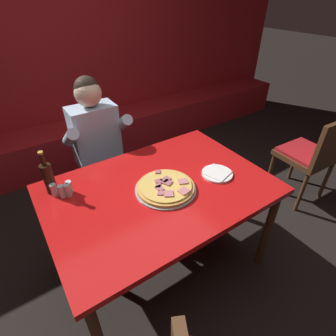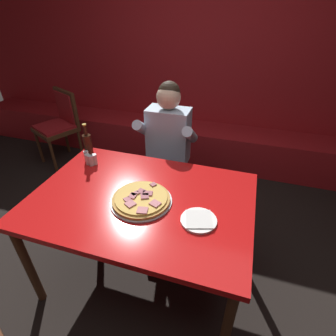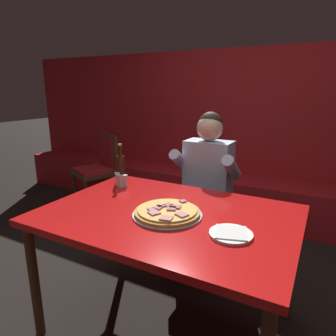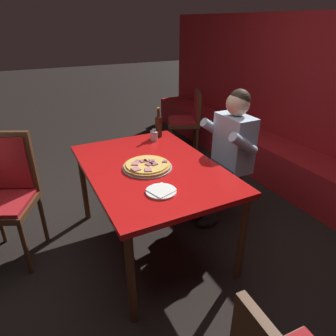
{
  "view_description": "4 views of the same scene",
  "coord_description": "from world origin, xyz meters",
  "px_view_note": "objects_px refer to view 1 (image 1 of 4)",
  "views": [
    {
      "loc": [
        -0.68,
        -1.11,
        1.84
      ],
      "look_at": [
        0.16,
        0.15,
        0.77
      ],
      "focal_mm": 28.0,
      "sensor_mm": 36.0,
      "label": 1
    },
    {
      "loc": [
        0.56,
        -1.2,
        1.85
      ],
      "look_at": [
        0.15,
        0.11,
        0.95
      ],
      "focal_mm": 28.0,
      "sensor_mm": 36.0,
      "label": 2
    },
    {
      "loc": [
        0.75,
        -1.4,
        1.45
      ],
      "look_at": [
        -0.14,
        0.27,
        0.95
      ],
      "focal_mm": 32.0,
      "sensor_mm": 36.0,
      "label": 3
    },
    {
      "loc": [
        1.96,
        -0.84,
        1.8
      ],
      "look_at": [
        0.16,
        0.07,
        0.81
      ],
      "focal_mm": 32.0,
      "sensor_mm": 36.0,
      "label": 4
    }
  ],
  "objects_px": {
    "main_dining_table": "(160,196)",
    "pizza": "(166,187)",
    "diner_seated_blue_shirt": "(100,147)",
    "shaker_black_pepper": "(68,191)",
    "shaker_parmesan": "(69,188)",
    "shaker_red_pepper_flakes": "(62,192)",
    "beer_bottle": "(48,177)",
    "shaker_oregano": "(54,191)",
    "plate_white_paper": "(217,173)",
    "dining_chair_by_booth": "(314,152)"
  },
  "relations": [
    {
      "from": "shaker_parmesan",
      "to": "diner_seated_blue_shirt",
      "type": "relative_size",
      "value": 0.07
    },
    {
      "from": "shaker_black_pepper",
      "to": "dining_chair_by_booth",
      "type": "bearing_deg",
      "value": -10.18
    },
    {
      "from": "beer_bottle",
      "to": "shaker_parmesan",
      "type": "xyz_separation_m",
      "value": [
        0.09,
        -0.07,
        -0.07
      ]
    },
    {
      "from": "plate_white_paper",
      "to": "shaker_red_pepper_flakes",
      "type": "height_order",
      "value": "shaker_red_pepper_flakes"
    },
    {
      "from": "pizza",
      "to": "shaker_oregano",
      "type": "xyz_separation_m",
      "value": [
        -0.6,
        0.33,
        0.02
      ]
    },
    {
      "from": "shaker_red_pepper_flakes",
      "to": "beer_bottle",
      "type": "bearing_deg",
      "value": 114.18
    },
    {
      "from": "beer_bottle",
      "to": "shaker_red_pepper_flakes",
      "type": "distance_m",
      "value": 0.12
    },
    {
      "from": "shaker_black_pepper",
      "to": "pizza",
      "type": "bearing_deg",
      "value": -28.19
    },
    {
      "from": "plate_white_paper",
      "to": "diner_seated_blue_shirt",
      "type": "xyz_separation_m",
      "value": [
        -0.49,
        0.9,
        -0.07
      ]
    },
    {
      "from": "beer_bottle",
      "to": "shaker_black_pepper",
      "type": "height_order",
      "value": "beer_bottle"
    },
    {
      "from": "shaker_parmesan",
      "to": "shaker_red_pepper_flakes",
      "type": "height_order",
      "value": "same"
    },
    {
      "from": "plate_white_paper",
      "to": "pizza",
      "type": "bearing_deg",
      "value": 170.79
    },
    {
      "from": "pizza",
      "to": "diner_seated_blue_shirt",
      "type": "distance_m",
      "value": 0.85
    },
    {
      "from": "plate_white_paper",
      "to": "shaker_black_pepper",
      "type": "relative_size",
      "value": 2.44
    },
    {
      "from": "shaker_parmesan",
      "to": "shaker_red_pepper_flakes",
      "type": "xyz_separation_m",
      "value": [
        -0.05,
        -0.01,
        0.0
      ]
    },
    {
      "from": "shaker_red_pepper_flakes",
      "to": "shaker_black_pepper",
      "type": "distance_m",
      "value": 0.04
    },
    {
      "from": "beer_bottle",
      "to": "shaker_oregano",
      "type": "relative_size",
      "value": 3.4
    },
    {
      "from": "pizza",
      "to": "shaker_parmesan",
      "type": "relative_size",
      "value": 4.52
    },
    {
      "from": "dining_chair_by_booth",
      "to": "pizza",
      "type": "bearing_deg",
      "value": 176.47
    },
    {
      "from": "dining_chair_by_booth",
      "to": "shaker_red_pepper_flakes",
      "type": "bearing_deg",
      "value": 169.72
    },
    {
      "from": "shaker_black_pepper",
      "to": "shaker_oregano",
      "type": "bearing_deg",
      "value": 144.72
    },
    {
      "from": "plate_white_paper",
      "to": "shaker_red_pepper_flakes",
      "type": "bearing_deg",
      "value": 159.38
    },
    {
      "from": "pizza",
      "to": "plate_white_paper",
      "type": "bearing_deg",
      "value": -9.21
    },
    {
      "from": "shaker_black_pepper",
      "to": "shaker_parmesan",
      "type": "bearing_deg",
      "value": 55.83
    },
    {
      "from": "shaker_red_pepper_flakes",
      "to": "shaker_oregano",
      "type": "xyz_separation_m",
      "value": [
        -0.03,
        0.04,
        0.0
      ]
    },
    {
      "from": "pizza",
      "to": "plate_white_paper",
      "type": "relative_size",
      "value": 1.85
    },
    {
      "from": "plate_white_paper",
      "to": "diner_seated_blue_shirt",
      "type": "relative_size",
      "value": 0.16
    },
    {
      "from": "plate_white_paper",
      "to": "shaker_red_pepper_flakes",
      "type": "xyz_separation_m",
      "value": [
        -0.94,
        0.35,
        0.03
      ]
    },
    {
      "from": "shaker_black_pepper",
      "to": "diner_seated_blue_shirt",
      "type": "relative_size",
      "value": 0.07
    },
    {
      "from": "pizza",
      "to": "shaker_parmesan",
      "type": "height_order",
      "value": "shaker_parmesan"
    },
    {
      "from": "shaker_black_pepper",
      "to": "dining_chair_by_booth",
      "type": "relative_size",
      "value": 0.09
    },
    {
      "from": "plate_white_paper",
      "to": "shaker_oregano",
      "type": "relative_size",
      "value": 2.44
    },
    {
      "from": "plate_white_paper",
      "to": "shaker_parmesan",
      "type": "relative_size",
      "value": 2.44
    },
    {
      "from": "main_dining_table",
      "to": "shaker_oregano",
      "type": "distance_m",
      "value": 0.65
    },
    {
      "from": "shaker_red_pepper_flakes",
      "to": "main_dining_table",
      "type": "bearing_deg",
      "value": -24.82
    },
    {
      "from": "main_dining_table",
      "to": "pizza",
      "type": "xyz_separation_m",
      "value": [
        0.02,
        -0.04,
        0.09
      ]
    },
    {
      "from": "main_dining_table",
      "to": "pizza",
      "type": "height_order",
      "value": "pizza"
    },
    {
      "from": "plate_white_paper",
      "to": "beer_bottle",
      "type": "xyz_separation_m",
      "value": [
        -0.98,
        0.44,
        0.1
      ]
    },
    {
      "from": "shaker_red_pepper_flakes",
      "to": "diner_seated_blue_shirt",
      "type": "distance_m",
      "value": 0.72
    },
    {
      "from": "main_dining_table",
      "to": "dining_chair_by_booth",
      "type": "height_order",
      "value": "dining_chair_by_booth"
    },
    {
      "from": "shaker_parmesan",
      "to": "shaker_red_pepper_flakes",
      "type": "relative_size",
      "value": 1.0
    },
    {
      "from": "shaker_oregano",
      "to": "shaker_parmesan",
      "type": "bearing_deg",
      "value": -15.39
    },
    {
      "from": "diner_seated_blue_shirt",
      "to": "shaker_parmesan",
      "type": "bearing_deg",
      "value": -126.87
    },
    {
      "from": "plate_white_paper",
      "to": "shaker_parmesan",
      "type": "xyz_separation_m",
      "value": [
        -0.89,
        0.37,
        0.03
      ]
    },
    {
      "from": "beer_bottle",
      "to": "shaker_red_pepper_flakes",
      "type": "bearing_deg",
      "value": -65.82
    },
    {
      "from": "main_dining_table",
      "to": "diner_seated_blue_shirt",
      "type": "bearing_deg",
      "value": 96.46
    },
    {
      "from": "shaker_red_pepper_flakes",
      "to": "shaker_black_pepper",
      "type": "height_order",
      "value": "same"
    },
    {
      "from": "beer_bottle",
      "to": "plate_white_paper",
      "type": "bearing_deg",
      "value": -24.27
    },
    {
      "from": "dining_chair_by_booth",
      "to": "shaker_black_pepper",
      "type": "bearing_deg",
      "value": 169.82
    },
    {
      "from": "shaker_red_pepper_flakes",
      "to": "dining_chair_by_booth",
      "type": "height_order",
      "value": "dining_chair_by_booth"
    }
  ]
}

